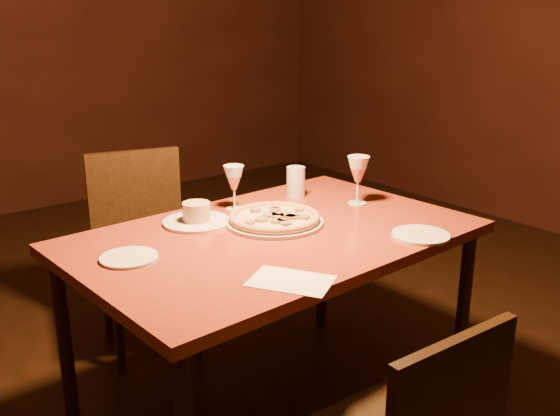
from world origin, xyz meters
TOP-DOWN VIEW (x-y plane):
  - dining_table at (0.21, 0.27)m, footprint 1.42×0.96m
  - chair_far at (0.10, 1.11)m, footprint 0.52×0.52m
  - pizza_plate at (0.26, 0.34)m, footprint 0.35×0.35m
  - ramekin_saucer at (0.04, 0.52)m, footprint 0.25×0.25m
  - wine_glass_far at (0.25, 0.57)m, footprint 0.08×0.08m
  - wine_glass_right at (0.68, 0.33)m, footprint 0.09×0.09m
  - water_tumbler at (0.54, 0.56)m, footprint 0.08×0.08m
  - side_plate_left at (-0.30, 0.35)m, footprint 0.18×0.18m
  - side_plate_near at (0.58, -0.08)m, footprint 0.20×0.20m
  - menu_card at (-0.01, -0.09)m, footprint 0.26×0.28m

SIDE VIEW (x-z plane):
  - chair_far at x=0.10m, z-range 0.06..0.93m
  - dining_table at x=0.21m, z-range 0.30..1.04m
  - menu_card at x=-0.01m, z-range 0.74..0.74m
  - side_plate_left at x=-0.30m, z-range 0.74..0.75m
  - side_plate_near at x=0.58m, z-range 0.74..0.75m
  - pizza_plate at x=0.26m, z-range 0.74..0.78m
  - ramekin_saucer at x=0.04m, z-range 0.72..0.80m
  - water_tumbler at x=0.54m, z-range 0.74..0.87m
  - wine_glass_far at x=0.25m, z-range 0.74..0.91m
  - wine_glass_right at x=0.68m, z-range 0.74..0.93m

